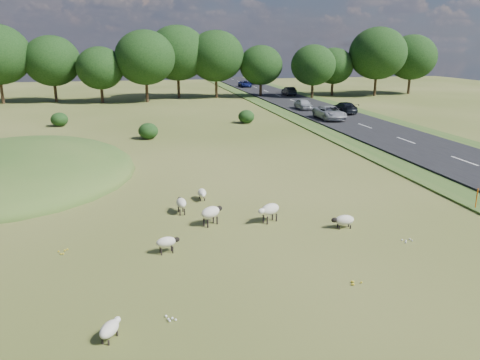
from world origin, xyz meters
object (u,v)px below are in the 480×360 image
Objects in this scene: sheep_2 at (167,242)px; car_3 at (330,113)px; marker_post at (477,199)px; sheep_1 at (202,193)px; sheep_0 at (110,329)px; sheep_5 at (211,212)px; sheep_3 at (181,203)px; car_6 at (303,104)px; car_5 at (344,108)px; car_2 at (289,91)px; car_1 at (254,81)px; sheep_6 at (344,220)px; car_0 at (245,84)px; sheep_4 at (270,210)px.

car_3 reaches higher than sheep_2.
marker_post is 1.07× the size of sheep_1.
sheep_5 is at bearing 1.50° from sheep_0.
sheep_2 is 3.67m from sheep_5.
sheep_3 is 41.26m from car_6.
car_3 is 1.13× the size of car_5.
car_3 is at bearing 23.32° from sheep_5.
sheep_3 is at bearing 66.52° from car_2.
car_1 is at bearing -90.00° from car_5.
sheep_2 is 44.00m from car_5.
car_1 is 0.97× the size of car_5.
sheep_6 is 0.29× the size of car_6.
car_3 is at bearing 81.96° from car_2.
car_5 is at bearing -50.11° from car_6.
marker_post is 0.27× the size of car_0.
sheep_4 is (7.33, 8.34, 0.31)m from sheep_0.
sheep_3 is 0.29× the size of car_6.
sheep_0 is at bearing 67.61° from car_2.
sheep_4 is at bearing -121.35° from sheep_3.
car_5 is at bearing 22.09° from sheep_5.
car_0 is 44.21m from car_3.
car_0 is at bearing -131.53° from sheep_4.
car_2 reaches higher than marker_post.
car_6 is at bearing -31.91° from sheep_3.
car_3 is at bearing -2.43° from sheep_0.
sheep_3 is 0.85× the size of sheep_4.
sheep_3 is 39.47m from car_5.
sheep_6 is 0.27× the size of car_2.
car_5 is at bearing 144.79° from sheep_1.
car_6 is at bearing 153.32° from sheep_1.
sheep_6 is 0.26× the size of car_0.
car_3 is (4.15, 30.05, 0.41)m from marker_post.
car_1 is at bearing 61.73° from sheep_2.
car_0 is at bearing 62.42° from car_1.
sheep_3 is at bearing -25.28° from sheep_6.
sheep_0 is 9.67m from sheep_5.
sheep_0 is 70.03m from car_2.
marker_post is at bearing -96.08° from car_6.
sheep_5 is 0.24× the size of car_3.
sheep_6 is (6.12, -5.74, 0.02)m from sheep_1.
sheep_4 is 41.49m from car_6.
sheep_5 is at bearing -34.64° from sheep_4.
car_0 is at bearing -84.55° from car_5.
sheep_5 is 1.14× the size of sheep_6.
sheep_5 is at bearing 74.59° from car_1.
car_0 is 0.95× the size of car_1.
sheep_3 is 8.38m from sheep_6.
sheep_5 is (-2.91, 0.26, -0.01)m from sheep_4.
sheep_5 is 0.33× the size of car_6.
car_3 is 8.95m from car_6.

